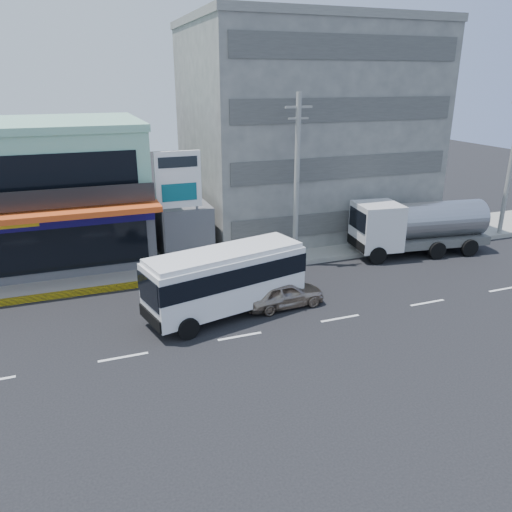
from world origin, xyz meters
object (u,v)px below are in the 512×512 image
(billboard, at_px, (179,186))
(utility_pole_far, at_px, (511,165))
(utility_pole_near, at_px, (297,180))
(sedan, at_px, (283,293))
(shop_building, at_px, (41,195))
(minibus, at_px, (226,277))
(concrete_building, at_px, (304,132))
(tanker_truck, at_px, (415,226))
(satellite_dish, at_px, (182,202))

(billboard, height_order, utility_pole_far, utility_pole_far)
(utility_pole_near, height_order, sedan, utility_pole_near)
(shop_building, xyz_separation_m, utility_pole_far, (30.00, -6.55, 1.15))
(utility_pole_near, distance_m, minibus, 8.38)
(concrete_building, height_order, utility_pole_near, concrete_building)
(sedan, height_order, tanker_truck, tanker_truck)
(utility_pole_far, relative_size, minibus, 1.25)
(shop_building, xyz_separation_m, billboard, (7.50, -4.75, 0.93))
(minibus, bearing_deg, billboard, 95.18)
(shop_building, height_order, concrete_building, concrete_building)
(shop_building, height_order, billboard, shop_building)
(tanker_truck, bearing_deg, sedan, -158.28)
(minibus, height_order, tanker_truck, tanker_truck)
(utility_pole_far, distance_m, tanker_truck, 8.70)
(satellite_dish, distance_m, sedan, 9.76)
(minibus, bearing_deg, satellite_dish, 90.79)
(minibus, bearing_deg, shop_building, 125.06)
(concrete_building, distance_m, minibus, 16.82)
(satellite_dish, relative_size, billboard, 0.22)
(utility_pole_far, distance_m, minibus, 22.68)
(billboard, relative_size, utility_pole_near, 0.69)
(shop_building, height_order, satellite_dish, shop_building)
(billboard, bearing_deg, utility_pole_far, -4.57)
(utility_pole_far, height_order, sedan, utility_pole_far)
(concrete_building, bearing_deg, utility_pole_far, -32.35)
(satellite_dish, xyz_separation_m, tanker_truck, (13.99, -4.45, -1.73))
(tanker_truck, bearing_deg, utility_pole_far, 6.08)
(shop_building, distance_m, satellite_dish, 8.54)
(satellite_dish, distance_m, tanker_truck, 14.78)
(concrete_building, height_order, billboard, concrete_building)
(billboard, bearing_deg, concrete_building, 28.92)
(tanker_truck, bearing_deg, billboard, 169.62)
(concrete_building, relative_size, minibus, 1.99)
(concrete_building, height_order, sedan, concrete_building)
(concrete_building, xyz_separation_m, billboard, (-10.50, -5.80, -2.07))
(minibus, bearing_deg, concrete_building, 51.95)
(shop_building, bearing_deg, utility_pole_near, -25.06)
(satellite_dish, bearing_deg, utility_pole_far, -9.29)
(billboard, height_order, sedan, billboard)
(sedan, distance_m, tanker_truck, 11.89)
(shop_building, bearing_deg, tanker_truck, -18.59)
(concrete_building, relative_size, utility_pole_far, 1.60)
(utility_pole_near, xyz_separation_m, minibus, (-5.88, -5.02, -3.23))
(utility_pole_far, xyz_separation_m, tanker_truck, (-8.01, -0.85, -3.30))
(utility_pole_near, relative_size, tanker_truck, 1.11)
(utility_pole_far, bearing_deg, shop_building, 167.69)
(utility_pole_far, height_order, tanker_truck, utility_pole_far)
(shop_building, distance_m, concrete_building, 18.28)
(concrete_building, bearing_deg, utility_pole_near, -117.76)
(satellite_dish, xyz_separation_m, minibus, (0.12, -8.62, -1.66))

